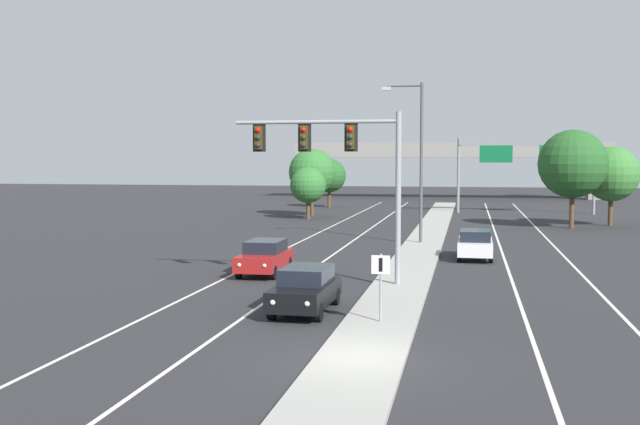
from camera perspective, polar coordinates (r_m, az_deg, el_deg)
name	(u,v)px	position (r m, az deg, el deg)	size (l,w,h in m)	color
ground_plane	(360,362)	(20.47, 3.01, -11.21)	(260.00, 260.00, 0.00)	#28282B
median_island	(411,266)	(38.02, 6.88, -4.01)	(2.40, 110.00, 0.15)	#9E9B93
lane_stripe_oncoming_center	(341,249)	(45.49, 1.62, -2.75)	(0.14, 100.00, 0.01)	silver
lane_stripe_receding_center	(502,253)	(44.91, 13.55, -2.95)	(0.14, 100.00, 0.01)	silver
edge_stripe_left	(288,248)	(46.15, -2.42, -2.66)	(0.14, 100.00, 0.01)	silver
edge_stripe_right	(562,254)	(45.17, 17.74, -2.99)	(0.14, 100.00, 0.01)	silver
overhead_signal_mast	(341,157)	(31.94, 1.56, 4.17)	(7.11, 0.44, 7.20)	gray
median_sign_post	(381,277)	(24.48, 4.60, -4.89)	(0.60, 0.10, 2.20)	gray
street_lamp_median	(418,153)	(47.88, 7.38, 4.50)	(2.58, 0.28, 10.00)	#4C4C51
car_oncoming_black	(306,289)	(26.83, -1.10, -5.75)	(1.88, 4.49, 1.58)	black
car_oncoming_red	(265,257)	(35.61, -4.18, -3.33)	(1.86, 4.49, 1.58)	maroon
car_receding_white	(475,244)	(41.67, 11.61, -2.33)	(1.85, 4.48, 1.58)	silver
highway_sign_gantry	(526,151)	(77.41, 15.23, 4.47)	(13.28, 0.42, 7.50)	gray
overpass_bridge	(449,156)	(106.34, 9.70, 4.19)	(42.40, 6.40, 7.65)	gray
tree_far_left_c	(329,176)	(84.25, 0.69, 2.79)	(3.76, 3.76, 5.45)	#4C3823
tree_far_left_a	(312,172)	(71.67, -0.61, 3.06)	(4.40, 4.40, 6.37)	#4C3823
tree_far_right_c	(573,164)	(61.85, 18.50, 3.49)	(5.30, 5.30, 7.67)	#4C3823
tree_far_left_b	(308,185)	(67.79, -0.90, 2.07)	(3.24, 3.24, 4.69)	#4C3823
tree_far_right_b	(611,174)	(65.18, 21.08, 2.72)	(4.44, 4.44, 6.42)	#4C3823
tree_far_right_a	(569,162)	(110.95, 18.25, 3.63)	(5.28, 5.28, 7.64)	#4C3823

